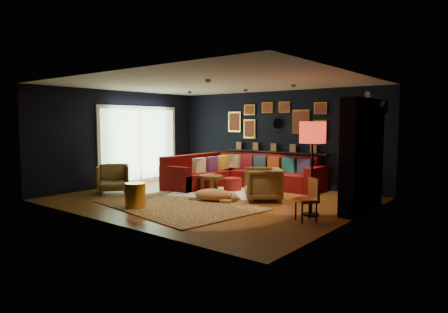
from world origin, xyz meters
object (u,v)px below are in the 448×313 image
Objects in this scene: armchair_right at (263,183)px; floor_lamp at (313,136)px; sectional at (237,175)px; pouf at (233,184)px; gold_stool at (135,196)px; orange_chair at (309,196)px; dog at (214,192)px; coffee_table at (211,178)px; armchair_left at (113,177)px.

armchair_right is 0.46× the size of floor_lamp.
sectional is 1.94× the size of floor_lamp.
pouf is at bearing -62.81° from sectional.
gold_stool is 3.48m from orange_chair.
armchair_right is 1.96m from floor_lamp.
pouf is 0.26× the size of floor_lamp.
armchair_right is 0.68× the size of dog.
dog is at bearing -67.15° from sectional.
floor_lamp is 1.50× the size of dog.
sectional is at bearing 117.19° from pouf.
coffee_table is 0.53× the size of floor_lamp.
coffee_table is at bearing 90.20° from gold_stool.
sectional is at bearing 90.91° from dog.
pouf is 1.41m from armchair_right.
coffee_table is 1.60m from armchair_right.
dog is at bearing -38.25° from armchair_left.
dog is at bearing -176.22° from floor_lamp.
pouf is 3.30m from floor_lamp.
armchair_right is 1.96m from orange_chair.
floor_lamp is (3.10, -0.72, 1.14)m from coffee_table.
gold_stool is at bearing -76.24° from armchair_left.
armchair_right is at bearing -36.82° from sectional.
sectional is at bearing 149.17° from floor_lamp.
armchair_left is at bearing -139.52° from coffee_table.
dog is (0.83, -0.87, -0.14)m from coffee_table.
gold_stool is 3.71m from floor_lamp.
armchair_right reaches higher than gold_stool.
armchair_left is 5.11m from orange_chair.
dog is at bearing -83.31° from armchair_right.
sectional is 3.64× the size of coffee_table.
pouf is at bearing 56.63° from coffee_table.
armchair_right is (1.60, -0.07, 0.06)m from coffee_table.
floor_lamp reaches higher than gold_stool.
sectional reaches higher than gold_stool.
orange_chair is 0.65× the size of dog.
sectional reaches higher than armchair_left.
gold_stool is (0.01, -2.37, -0.09)m from coffee_table.
armchair_left is 0.44× the size of floor_lamp.
orange_chair is (3.26, -1.12, 0.10)m from coffee_table.
orange_chair is at bearing -68.61° from floor_lamp.
dog is (-2.43, 0.25, -0.24)m from orange_chair.
orange_chair is at bearing -28.72° from pouf.
orange_chair reaches higher than pouf.
armchair_right reaches higher than dog.
coffee_table is 1.22× the size of armchair_left.
gold_stool is 0.68× the size of orange_chair.
armchair_left reaches higher than gold_stool.
armchair_left is 1.01× the size of orange_chair.
orange_chair is 2.45m from dog.
pouf is 0.89× the size of gold_stool.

